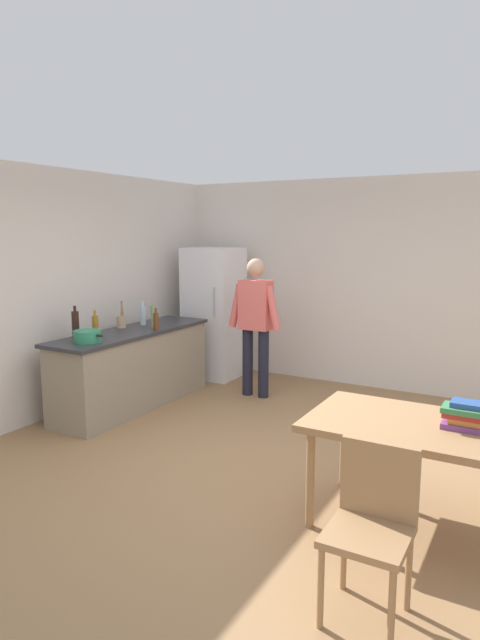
{
  "coord_description": "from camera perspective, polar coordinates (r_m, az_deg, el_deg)",
  "views": [
    {
      "loc": [
        2.1,
        -3.92,
        2.02
      ],
      "look_at": [
        -0.71,
        1.03,
        1.09
      ],
      "focal_mm": 30.54,
      "sensor_mm": 36.0,
      "label": 1
    }
  ],
  "objects": [
    {
      "name": "refrigerator",
      "position": [
        7.57,
        -2.76,
        0.76
      ],
      "size": [
        0.7,
        0.67,
        1.8
      ],
      "color": "white",
      "rests_on": "ground_plane"
    },
    {
      "name": "wall_left",
      "position": [
        6.29,
        -19.13,
        2.65
      ],
      "size": [
        0.12,
        5.6,
        2.7
      ],
      "primitive_type": "cube",
      "color": "silver",
      "rests_on": "ground_plane"
    },
    {
      "name": "dining_table",
      "position": [
        3.93,
        17.76,
        -11.25
      ],
      "size": [
        1.4,
        0.9,
        0.75
      ],
      "color": "#9E754C",
      "rests_on": "ground_plane"
    },
    {
      "name": "bottle_beer_brown",
      "position": [
        6.28,
        -8.8,
        -0.12
      ],
      "size": [
        0.06,
        0.06,
        0.26
      ],
      "color": "#5B3314",
      "rests_on": "kitchen_counter"
    },
    {
      "name": "book_stack",
      "position": [
        3.87,
        22.53,
        -9.24
      ],
      "size": [
        0.28,
        0.21,
        0.18
      ],
      "color": "#753D7F",
      "rests_on": "dining_table"
    },
    {
      "name": "cooking_pot",
      "position": [
        5.78,
        -15.72,
        -1.64
      ],
      "size": [
        0.4,
        0.28,
        0.12
      ],
      "color": "#2D845B",
      "rests_on": "kitchen_counter"
    },
    {
      "name": "bottle_oil_amber",
      "position": [
        6.07,
        -14.92,
        -0.56
      ],
      "size": [
        0.06,
        0.06,
        0.28
      ],
      "color": "#996619",
      "rests_on": "kitchen_counter"
    },
    {
      "name": "chair",
      "position": [
        3.12,
        13.7,
        -19.45
      ],
      "size": [
        0.42,
        0.42,
        0.91
      ],
      "rotation": [
        0.0,
        0.0,
        0.03
      ],
      "color": "#9E754C",
      "rests_on": "ground_plane"
    },
    {
      "name": "person",
      "position": [
        6.61,
        1.64,
        0.21
      ],
      "size": [
        0.7,
        0.22,
        1.7
      ],
      "color": "#1E1E2D",
      "rests_on": "ground_plane"
    },
    {
      "name": "kitchen_counter",
      "position": [
        6.45,
        -11.13,
        -4.97
      ],
      "size": [
        0.64,
        2.2,
        0.9
      ],
      "color": "gray",
      "rests_on": "ground_plane"
    },
    {
      "name": "bottle_wine_dark",
      "position": [
        6.05,
        -16.86,
        -0.39
      ],
      "size": [
        0.08,
        0.08,
        0.34
      ],
      "color": "black",
      "rests_on": "kitchen_counter"
    },
    {
      "name": "bottle_water_clear",
      "position": [
        6.66,
        -10.14,
        0.55
      ],
      "size": [
        0.07,
        0.07,
        0.3
      ],
      "color": "silver",
      "rests_on": "kitchen_counter"
    },
    {
      "name": "wall_back",
      "position": [
        7.26,
        12.62,
        3.76
      ],
      "size": [
        6.4,
        0.12,
        2.7
      ],
      "primitive_type": "cube",
      "color": "silver",
      "rests_on": "ground_plane"
    },
    {
      "name": "bottle_vinegar_tall",
      "position": [
        6.48,
        -9.1,
        0.42
      ],
      "size": [
        0.06,
        0.06,
        0.32
      ],
      "color": "gray",
      "rests_on": "kitchen_counter"
    },
    {
      "name": "utensil_jar",
      "position": [
        6.53,
        -12.34,
        -0.11
      ],
      "size": [
        0.11,
        0.11,
        0.32
      ],
      "color": "tan",
      "rests_on": "kitchen_counter"
    },
    {
      "name": "ground_plane",
      "position": [
        4.89,
        1.27,
        -15.14
      ],
      "size": [
        14.0,
        14.0,
        0.0
      ],
      "primitive_type": "plane",
      "color": "#936D47"
    }
  ]
}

